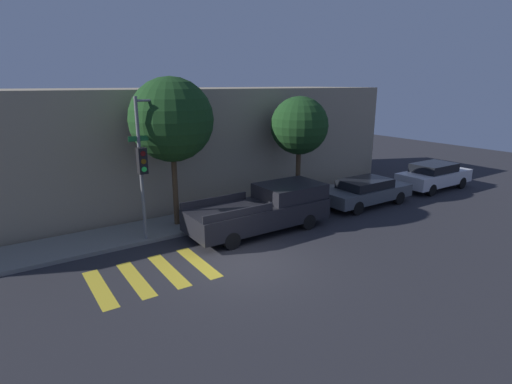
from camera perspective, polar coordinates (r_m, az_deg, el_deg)
ground_plane at (r=13.14m, az=-1.95°, el=-10.03°), size 60.00×60.00×0.00m
sidewalk at (r=16.69m, az=-9.89°, el=-4.35°), size 26.00×2.29×0.14m
building_row at (r=20.21m, az=-15.56°, el=6.40°), size 26.00×6.00×5.37m
crosswalk at (r=12.76m, az=-14.60°, el=-11.36°), size 3.52×2.60×0.00m
traffic_light_pole at (r=14.46m, az=-14.28°, el=6.17°), size 2.66×0.56×5.20m
pickup_truck at (r=15.68m, az=1.31°, el=-2.38°), size 5.66×2.12×1.70m
sedan_near_corner at (r=19.53m, az=15.41°, el=0.12°), size 4.63×1.79×1.28m
sedan_middle at (r=23.82m, az=24.08°, el=2.18°), size 4.49×1.80×1.43m
tree_near_corner at (r=15.57m, az=-11.99°, el=10.03°), size 3.18×3.18×5.88m
tree_midblock at (r=18.87m, az=6.21°, el=9.37°), size 2.69×2.69×5.06m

